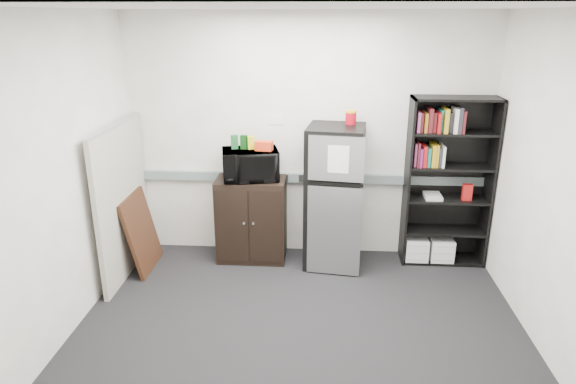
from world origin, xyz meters
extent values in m
plane|color=black|center=(0.00, 0.00, 0.00)|extent=(4.00, 4.00, 0.00)
cube|color=silver|center=(0.00, 1.75, 1.35)|extent=(4.00, 0.02, 2.70)
cube|color=silver|center=(2.00, 0.00, 1.35)|extent=(0.02, 3.50, 2.70)
cube|color=silver|center=(-2.00, 0.00, 1.35)|extent=(0.02, 3.50, 2.70)
cube|color=white|center=(0.00, 0.00, 2.70)|extent=(4.00, 3.50, 0.02)
cube|color=slate|center=(0.00, 1.72, 0.90)|extent=(3.92, 0.05, 0.10)
cube|color=white|center=(-0.35, 1.74, 1.55)|extent=(0.14, 0.00, 0.10)
cube|color=black|center=(1.09, 1.56, 0.93)|extent=(0.02, 0.34, 1.85)
cube|color=black|center=(1.97, 1.56, 0.93)|extent=(0.02, 0.34, 1.85)
cube|color=black|center=(1.53, 1.72, 0.93)|extent=(0.90, 0.02, 1.85)
cube|color=black|center=(1.53, 1.56, 1.84)|extent=(0.90, 0.34, 0.02)
cube|color=black|center=(1.53, 1.56, 0.02)|extent=(0.85, 0.32, 0.03)
cube|color=black|center=(1.53, 1.56, 0.37)|extent=(0.85, 0.32, 0.03)
cube|color=black|center=(1.53, 1.56, 0.74)|extent=(0.85, 0.32, 0.02)
cube|color=black|center=(1.53, 1.56, 1.11)|extent=(0.85, 0.32, 0.02)
cube|color=black|center=(1.53, 1.56, 1.48)|extent=(0.85, 0.32, 0.02)
cube|color=silver|center=(1.25, 1.55, 0.16)|extent=(0.25, 0.30, 0.25)
cube|color=silver|center=(1.53, 1.55, 0.16)|extent=(0.25, 0.30, 0.25)
cube|color=#A6A093|center=(-1.90, 1.08, 0.80)|extent=(0.05, 1.30, 1.60)
cube|color=#B2B2B7|center=(-1.90, 1.08, 1.61)|extent=(0.06, 1.30, 0.02)
cube|color=black|center=(-0.61, 1.50, 0.47)|extent=(0.76, 0.47, 0.95)
cube|color=black|center=(-0.79, 1.26, 0.47)|extent=(0.35, 0.01, 0.83)
cube|color=black|center=(-0.43, 1.26, 0.47)|extent=(0.35, 0.01, 0.83)
cylinder|color=#B2B2B7|center=(-0.66, 1.25, 0.52)|extent=(0.02, 0.02, 0.02)
cylinder|color=#B2B2B7|center=(-0.56, 1.25, 0.52)|extent=(0.02, 0.02, 0.02)
imported|color=black|center=(-0.61, 1.48, 1.11)|extent=(0.67, 0.52, 0.33)
cube|color=#175023|center=(-0.78, 1.52, 1.35)|extent=(0.08, 0.07, 0.15)
cube|color=black|center=(-0.68, 1.52, 1.35)|extent=(0.07, 0.06, 0.15)
cube|color=#CFC813|center=(-0.60, 1.52, 1.35)|extent=(0.08, 0.06, 0.14)
cube|color=red|center=(-0.45, 1.47, 1.33)|extent=(0.19, 0.13, 0.10)
cube|color=black|center=(0.31, 1.43, 0.77)|extent=(0.65, 0.65, 1.54)
cube|color=#AFB0B4|center=(0.31, 1.13, 1.29)|extent=(0.56, 0.09, 0.46)
cube|color=#AFB0B4|center=(0.31, 1.13, 0.51)|extent=(0.56, 0.09, 0.98)
cube|color=black|center=(0.31, 1.11, 1.03)|extent=(0.56, 0.08, 0.03)
cube|color=white|center=(0.33, 1.11, 1.29)|extent=(0.21, 0.03, 0.28)
cube|color=black|center=(0.31, 1.43, 1.55)|extent=(0.65, 0.65, 0.02)
cylinder|color=#B00818|center=(0.46, 1.55, 1.63)|extent=(0.12, 0.12, 0.14)
cylinder|color=gold|center=(0.46, 1.55, 1.71)|extent=(0.12, 0.12, 0.02)
cube|color=black|center=(-1.77, 1.18, 0.42)|extent=(0.22, 0.66, 0.84)
cube|color=silver|center=(-1.75, 1.18, 0.42)|extent=(0.16, 0.56, 0.71)
camera|label=1|loc=(0.16, -3.80, 2.66)|focal=32.00mm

